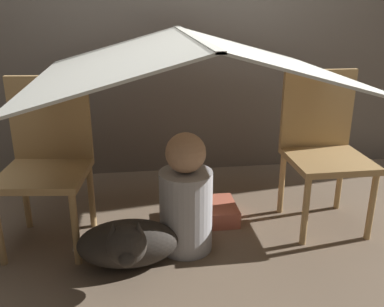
{
  "coord_description": "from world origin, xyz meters",
  "views": [
    {
      "loc": [
        -0.29,
        -1.98,
        1.27
      ],
      "look_at": [
        0.0,
        0.14,
        0.49
      ],
      "focal_mm": 40.0,
      "sensor_mm": 36.0,
      "label": 1
    }
  ],
  "objects_px": {
    "chair_left": "(47,156)",
    "person_front": "(186,199)",
    "dog": "(128,244)",
    "chair_right": "(323,144)"
  },
  "relations": [
    {
      "from": "chair_left",
      "to": "dog",
      "type": "relative_size",
      "value": 1.77
    },
    {
      "from": "chair_left",
      "to": "dog",
      "type": "bearing_deg",
      "value": -35.22
    },
    {
      "from": "chair_left",
      "to": "chair_right",
      "type": "xyz_separation_m",
      "value": [
        1.54,
        0.0,
        0.0
      ]
    },
    {
      "from": "person_front",
      "to": "dog",
      "type": "relative_size",
      "value": 1.29
    },
    {
      "from": "person_front",
      "to": "dog",
      "type": "bearing_deg",
      "value": -153.19
    },
    {
      "from": "chair_left",
      "to": "person_front",
      "type": "height_order",
      "value": "chair_left"
    },
    {
      "from": "person_front",
      "to": "dog",
      "type": "xyz_separation_m",
      "value": [
        -0.31,
        -0.15,
        -0.14
      ]
    },
    {
      "from": "chair_right",
      "to": "person_front",
      "type": "distance_m",
      "value": 0.88
    },
    {
      "from": "dog",
      "to": "chair_left",
      "type": "bearing_deg",
      "value": 137.59
    },
    {
      "from": "chair_left",
      "to": "person_front",
      "type": "distance_m",
      "value": 0.77
    }
  ]
}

